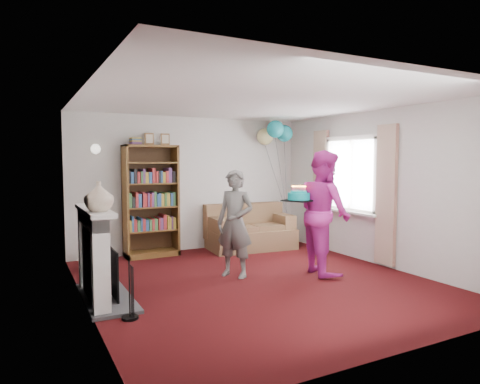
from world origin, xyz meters
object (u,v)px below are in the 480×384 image
person_striped (235,223)px  birthday_cake (299,196)px  sofa (249,232)px  bookcase (150,202)px  person_magenta (324,212)px

person_striped → birthday_cake: (0.85, -0.38, 0.39)m
sofa → person_striped: bearing=-119.8°
sofa → birthday_cake: size_ratio=4.18×
bookcase → sofa: bookcase is taller
bookcase → person_striped: size_ratio=1.39×
person_striped → birthday_cake: bearing=30.7°
person_magenta → birthday_cake: person_magenta is taller
bookcase → sofa: 1.99m
person_magenta → bookcase: bearing=52.3°
bookcase → birthday_cake: 2.77m
sofa → person_magenta: (0.12, -2.10, 0.60)m
bookcase → sofa: bearing=-7.2°
sofa → person_magenta: size_ratio=0.87×
sofa → person_striped: 2.08m
birthday_cake → person_striped: bearing=156.0°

